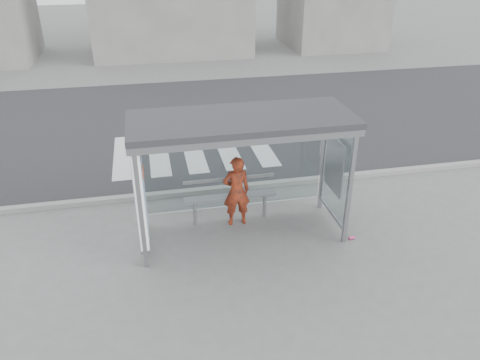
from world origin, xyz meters
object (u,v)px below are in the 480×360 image
bus_shelter (222,148)px  soda_can (352,238)px  bench (230,196)px  person (236,191)px

bus_shelter → soda_can: size_ratio=34.37×
bus_shelter → soda_can: bus_shelter is taller
bench → soda_can: (2.33, -1.25, -0.57)m
soda_can → bus_shelter: bearing=164.2°
bench → soda_can: bearing=-28.1°
bus_shelter → person: bearing=47.0°
bus_shelter → bench: bus_shelter is taller
person → bench: person is taller
person → soda_can: bearing=152.3°
bus_shelter → soda_can: bearing=-15.8°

